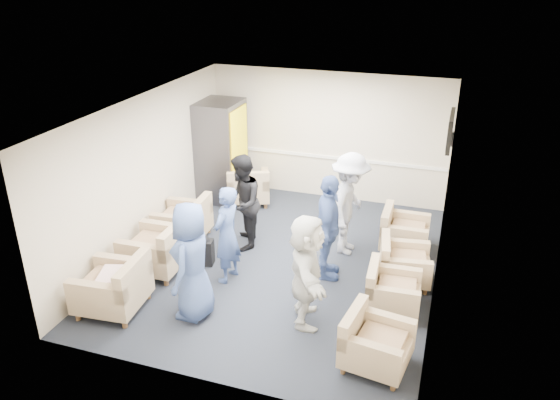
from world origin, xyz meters
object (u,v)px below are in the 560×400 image
(armchair_left_near, at_px, (116,288))
(vending_machine, at_px, (221,151))
(armchair_corner, at_px, (248,188))
(armchair_right_near, at_px, (373,344))
(armchair_right_midfar, at_px, (401,264))
(person_mid_left, at_px, (227,235))
(armchair_left_mid, at_px, (159,251))
(person_front_right, at_px, (307,270))
(armchair_right_far, at_px, (402,233))
(person_back_left, at_px, (242,203))
(person_front_left, at_px, (192,261))
(person_mid_right, at_px, (328,228))
(armchair_left_far, at_px, (186,222))
(armchair_right_midnear, at_px, (390,292))
(person_back_right, at_px, (350,204))

(armchair_left_near, height_order, vending_machine, vending_machine)
(armchair_corner, bearing_deg, armchair_right_near, 106.70)
(armchair_right_near, height_order, armchair_right_midfar, armchair_right_near)
(person_mid_left, bearing_deg, armchair_left_mid, -75.10)
(armchair_left_near, bearing_deg, person_front_right, 98.01)
(armchair_right_far, distance_m, vending_machine, 4.17)
(armchair_right_near, xyz_separation_m, person_back_left, (-2.72, 2.39, 0.54))
(armchair_left_near, distance_m, armchair_right_near, 3.76)
(armchair_corner, bearing_deg, armchair_right_midfar, 126.98)
(armchair_right_far, distance_m, person_back_left, 2.87)
(person_front_left, relative_size, person_front_right, 1.06)
(armchair_right_far, bearing_deg, armchair_corner, 72.54)
(armchair_left_near, relative_size, person_mid_right, 0.56)
(vending_machine, height_order, person_front_left, vending_machine)
(armchair_left_near, xyz_separation_m, armchair_left_mid, (0.04, 1.18, 0.01))
(armchair_left_far, distance_m, person_mid_right, 2.83)
(armchair_right_midfar, bearing_deg, armchair_left_near, 109.90)
(armchair_right_far, xyz_separation_m, person_mid_right, (-1.04, -1.30, 0.56))
(armchair_left_far, relative_size, armchair_corner, 0.83)
(armchair_right_midnear, bearing_deg, armchair_right_midfar, -7.69)
(person_front_left, bearing_deg, vending_machine, -163.93)
(armchair_left_mid, relative_size, person_mid_right, 0.54)
(armchair_right_midnear, xyz_separation_m, vending_machine, (-4.00, 3.04, 0.75))
(vending_machine, relative_size, person_front_left, 1.20)
(armchair_left_near, relative_size, person_back_left, 0.57)
(person_back_right, bearing_deg, armchair_left_mid, 122.11)
(armchair_right_far, relative_size, armchair_corner, 0.72)
(armchair_left_mid, height_order, vending_machine, vending_machine)
(armchair_right_near, relative_size, person_front_right, 0.54)
(armchair_right_far, height_order, person_mid_left, person_mid_left)
(vending_machine, bearing_deg, armchair_right_midfar, -28.47)
(armchair_right_near, bearing_deg, vending_machine, 51.01)
(person_mid_right, bearing_deg, person_front_left, 124.87)
(armchair_left_near, distance_m, armchair_left_mid, 1.18)
(armchair_left_near, xyz_separation_m, armchair_left_far, (-0.06, 2.30, -0.01))
(armchair_right_midfar, distance_m, person_back_left, 2.89)
(vending_machine, xyz_separation_m, person_front_left, (1.35, -4.03, -0.17))
(armchair_right_far, bearing_deg, person_back_left, 105.68)
(armchair_left_near, relative_size, person_mid_left, 0.61)
(armchair_left_far, bearing_deg, armchair_corner, 161.28)
(armchair_right_midfar, height_order, person_back_right, person_back_right)
(person_front_left, relative_size, person_mid_right, 1.00)
(armchair_left_mid, bearing_deg, person_front_left, 49.42)
(person_mid_right, bearing_deg, armchair_right_midfar, -90.41)
(armchair_left_far, bearing_deg, person_back_left, 90.68)
(armchair_left_mid, distance_m, person_mid_left, 1.26)
(armchair_left_near, relative_size, person_front_right, 0.59)
(armchair_right_near, xyz_separation_m, person_front_left, (-2.62, 0.27, 0.56))
(person_mid_left, bearing_deg, person_back_right, 141.74)
(armchair_left_mid, relative_size, vending_machine, 0.45)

